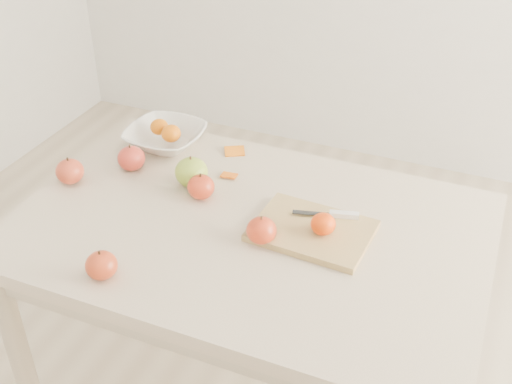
% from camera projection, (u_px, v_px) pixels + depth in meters
% --- Properties ---
extents(table, '(1.20, 0.80, 0.75)m').
position_uv_depth(table, '(249.00, 255.00, 1.69)').
color(table, beige).
rests_on(table, ground).
extents(cutting_board, '(0.30, 0.23, 0.02)m').
position_uv_depth(cutting_board, '(312.00, 231.00, 1.60)').
color(cutting_board, tan).
rests_on(cutting_board, table).
extents(board_tangerine, '(0.06, 0.06, 0.05)m').
position_uv_depth(board_tangerine, '(323.00, 224.00, 1.57)').
color(board_tangerine, '#E34208').
rests_on(board_tangerine, cutting_board).
extents(fruit_bowl, '(0.23, 0.23, 0.06)m').
position_uv_depth(fruit_bowl, '(165.00, 137.00, 1.97)').
color(fruit_bowl, white).
rests_on(fruit_bowl, table).
extents(bowl_tangerine_near, '(0.06, 0.06, 0.05)m').
position_uv_depth(bowl_tangerine_near, '(159.00, 127.00, 1.97)').
color(bowl_tangerine_near, orange).
rests_on(bowl_tangerine_near, fruit_bowl).
extents(bowl_tangerine_far, '(0.06, 0.06, 0.05)m').
position_uv_depth(bowl_tangerine_far, '(171.00, 133.00, 1.93)').
color(bowl_tangerine_far, orange).
rests_on(bowl_tangerine_far, fruit_bowl).
extents(orange_peel_a, '(0.07, 0.07, 0.01)m').
position_uv_depth(orange_peel_a, '(235.00, 152.00, 1.94)').
color(orange_peel_a, orange).
rests_on(orange_peel_a, table).
extents(orange_peel_b, '(0.05, 0.04, 0.01)m').
position_uv_depth(orange_peel_b, '(229.00, 176.00, 1.83)').
color(orange_peel_b, '#D95D0F').
rests_on(orange_peel_b, table).
extents(paring_knife, '(0.17, 0.06, 0.01)m').
position_uv_depth(paring_knife, '(339.00, 214.00, 1.63)').
color(paring_knife, white).
rests_on(paring_knife, cutting_board).
extents(apple_green, '(0.09, 0.09, 0.08)m').
position_uv_depth(apple_green, '(191.00, 172.00, 1.77)').
color(apple_green, '#5A8918').
rests_on(apple_green, table).
extents(apple_red_d, '(0.08, 0.08, 0.07)m').
position_uv_depth(apple_red_d, '(70.00, 171.00, 1.79)').
color(apple_red_d, maroon).
rests_on(apple_red_d, table).
extents(apple_red_e, '(0.08, 0.08, 0.07)m').
position_uv_depth(apple_red_e, '(261.00, 230.00, 1.56)').
color(apple_red_e, '#9A0611').
rests_on(apple_red_e, table).
extents(apple_red_a, '(0.08, 0.08, 0.07)m').
position_uv_depth(apple_red_a, '(131.00, 158.00, 1.85)').
color(apple_red_a, maroon).
rests_on(apple_red_a, table).
extents(apple_red_b, '(0.07, 0.07, 0.07)m').
position_uv_depth(apple_red_b, '(201.00, 187.00, 1.73)').
color(apple_red_b, '#950303').
rests_on(apple_red_b, table).
extents(apple_red_c, '(0.07, 0.07, 0.07)m').
position_uv_depth(apple_red_c, '(101.00, 265.00, 1.46)').
color(apple_red_c, '#9C0C11').
rests_on(apple_red_c, table).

